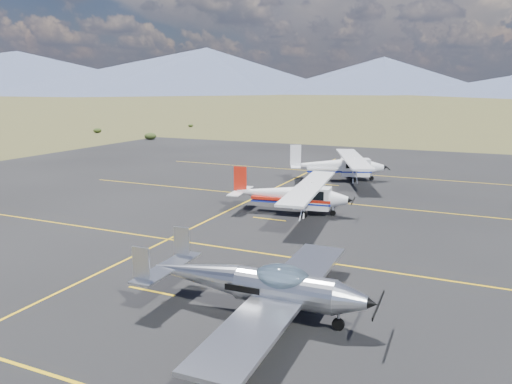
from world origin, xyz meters
The scene contains 5 objects.
ground centered at (0.00, 0.00, 0.00)m, with size 1600.00×1600.00×0.00m, color #383D1C.
apron centered at (0.00, 7.00, 0.00)m, with size 72.00×72.00×0.02m, color black.
aircraft_low_wing centered at (1.38, -3.68, 1.07)m, with size 7.35×10.27×2.24m.
aircraft_cessna centered at (-2.36, 9.33, 1.16)m, with size 6.25×10.35×2.61m.
aircraft_plain centered at (-2.61, 20.59, 1.24)m, with size 7.80×10.78×2.79m.
Camera 1 is at (7.44, -17.36, 7.29)m, focal length 35.00 mm.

